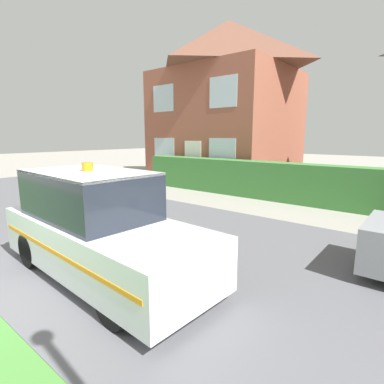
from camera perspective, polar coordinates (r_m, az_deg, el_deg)
road_strip at (r=6.96m, az=-7.16°, el=-8.96°), size 28.00×6.67×0.01m
garden_hedge at (r=11.27m, az=17.51°, el=1.78°), size 13.07×0.79×1.39m
police_car at (r=5.26m, az=-17.30°, el=-6.43°), size 4.28×1.77×1.88m
house_left at (r=17.06m, az=6.68°, el=16.88°), size 6.84×6.47×8.24m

